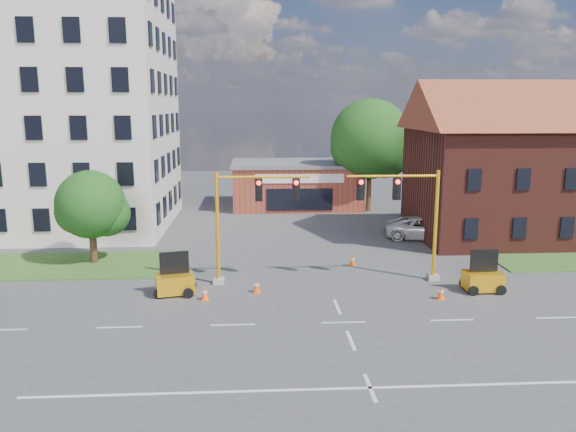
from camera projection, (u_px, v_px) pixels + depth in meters
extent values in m
plane|color=#3F3F41|center=(344.00, 322.00, 25.40)|extent=(120.00, 120.00, 0.00)
cube|color=beige|center=(49.00, 101.00, 43.89)|extent=(18.00, 15.00, 20.00)
cube|color=brown|center=(296.00, 186.00, 54.39)|extent=(12.00, 8.00, 4.00)
cube|color=#565658|center=(296.00, 163.00, 53.97)|extent=(12.40, 8.40, 0.30)
cube|color=silver|center=(300.00, 179.00, 50.19)|extent=(8.00, 0.10, 0.80)
cube|color=black|center=(300.00, 200.00, 50.56)|extent=(6.00, 0.10, 2.00)
cube|color=#501E18|center=(554.00, 183.00, 41.30)|extent=(20.00, 10.00, 8.00)
cylinder|color=#341D13|center=(369.00, 186.00, 51.75)|extent=(0.44, 0.44, 4.72)
sphere|color=#174415|center=(370.00, 139.00, 50.91)|extent=(7.27, 7.27, 7.27)
sphere|color=#174415|center=(385.00, 150.00, 51.50)|extent=(5.09, 5.09, 5.09)
cylinder|color=#341D13|center=(93.00, 243.00, 34.65)|extent=(0.44, 0.44, 2.64)
sphere|color=#174415|center=(90.00, 204.00, 34.18)|extent=(4.18, 4.18, 4.18)
sphere|color=#174415|center=(106.00, 213.00, 34.64)|extent=(2.93, 2.93, 2.93)
cube|color=gray|center=(219.00, 281.00, 30.91)|extent=(0.60, 0.60, 0.30)
cylinder|color=#F4A614|center=(218.00, 229.00, 30.34)|extent=(0.20, 0.20, 6.20)
cylinder|color=#F4A614|center=(263.00, 177.00, 29.93)|extent=(5.00, 0.14, 0.14)
cube|color=black|center=(259.00, 190.00, 30.06)|extent=(0.40, 0.32, 1.20)
cube|color=black|center=(296.00, 190.00, 30.17)|extent=(0.40, 0.32, 1.20)
sphere|color=#FF0C07|center=(259.00, 183.00, 29.80)|extent=(0.24, 0.24, 0.24)
cube|color=gray|center=(433.00, 277.00, 31.58)|extent=(0.60, 0.60, 0.30)
cylinder|color=#F4A614|center=(436.00, 226.00, 31.01)|extent=(0.20, 0.20, 6.20)
cylinder|color=#F4A614|center=(393.00, 176.00, 30.32)|extent=(5.00, 0.14, 0.14)
cube|color=black|center=(397.00, 189.00, 30.47)|extent=(0.40, 0.32, 1.20)
cube|color=black|center=(360.00, 189.00, 30.36)|extent=(0.40, 0.32, 1.20)
sphere|color=#FF0C07|center=(398.00, 182.00, 30.22)|extent=(0.24, 0.24, 0.24)
cube|color=#F4A614|center=(175.00, 283.00, 29.08)|extent=(2.16, 1.68, 0.96)
cube|color=black|center=(174.00, 263.00, 28.87)|extent=(1.48, 0.47, 1.17)
cube|color=#F4A614|center=(483.00, 281.00, 29.56)|extent=(1.91, 1.30, 0.94)
cube|color=black|center=(484.00, 261.00, 29.35)|extent=(1.47, 0.16, 1.15)
cube|color=#FF500D|center=(205.00, 300.00, 28.30)|extent=(0.38, 0.38, 0.04)
cone|color=#FF500D|center=(205.00, 293.00, 28.24)|extent=(0.40, 0.40, 0.70)
cylinder|color=silver|center=(205.00, 292.00, 28.22)|extent=(0.27, 0.27, 0.09)
cube|color=#FF500D|center=(257.00, 292.00, 29.42)|extent=(0.38, 0.38, 0.04)
cone|color=#FF500D|center=(257.00, 286.00, 29.36)|extent=(0.40, 0.40, 0.70)
cylinder|color=silver|center=(257.00, 285.00, 29.34)|extent=(0.27, 0.27, 0.09)
cube|color=#FF500D|center=(441.00, 299.00, 28.42)|extent=(0.38, 0.38, 0.04)
cone|color=#FF500D|center=(441.00, 293.00, 28.35)|extent=(0.40, 0.40, 0.70)
cylinder|color=silver|center=(441.00, 291.00, 28.34)|extent=(0.27, 0.27, 0.09)
cube|color=#FF500D|center=(352.00, 266.00, 34.32)|extent=(0.38, 0.38, 0.04)
cone|color=#FF500D|center=(353.00, 260.00, 34.26)|extent=(0.40, 0.40, 0.70)
cylinder|color=silver|center=(353.00, 259.00, 34.24)|extent=(0.27, 0.27, 0.09)
imported|color=silver|center=(426.00, 228.00, 40.99)|extent=(6.41, 4.08, 1.65)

